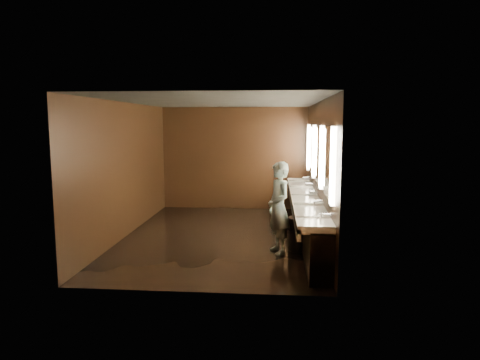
% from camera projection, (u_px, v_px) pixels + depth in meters
% --- Properties ---
extents(floor, '(6.00, 6.00, 0.00)m').
position_uv_depth(floor, '(221.00, 236.00, 9.01)').
color(floor, black).
rests_on(floor, ground).
extents(ceiling, '(4.00, 6.00, 0.02)m').
position_uv_depth(ceiling, '(220.00, 102.00, 8.64)').
color(ceiling, '#2D2D2B').
rests_on(ceiling, wall_back).
extents(wall_back, '(4.00, 0.02, 2.80)m').
position_uv_depth(wall_back, '(235.00, 158.00, 11.79)').
color(wall_back, black).
rests_on(wall_back, floor).
extents(wall_front, '(4.00, 0.02, 2.80)m').
position_uv_depth(wall_front, '(192.00, 195.00, 5.86)').
color(wall_front, black).
rests_on(wall_front, floor).
extents(wall_left, '(0.02, 6.00, 2.80)m').
position_uv_depth(wall_left, '(126.00, 170.00, 8.99)').
color(wall_left, black).
rests_on(wall_left, floor).
extents(wall_right, '(0.02, 6.00, 2.80)m').
position_uv_depth(wall_right, '(318.00, 171.00, 8.66)').
color(wall_right, black).
rests_on(wall_right, floor).
extents(sink_counter, '(0.55, 5.40, 1.01)m').
position_uv_depth(sink_counter, '(307.00, 215.00, 8.80)').
color(sink_counter, black).
rests_on(sink_counter, floor).
extents(mirror_band, '(0.06, 5.03, 1.15)m').
position_uv_depth(mirror_band, '(318.00, 154.00, 8.61)').
color(mirror_band, '#FEEEC7').
rests_on(mirror_band, wall_right).
extents(person, '(0.60, 0.72, 1.68)m').
position_uv_depth(person, '(279.00, 208.00, 7.77)').
color(person, '#99DBE4').
rests_on(person, floor).
extents(trash_bin, '(0.48, 0.48, 0.63)m').
position_uv_depth(trash_bin, '(299.00, 234.00, 8.00)').
color(trash_bin, black).
rests_on(trash_bin, floor).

